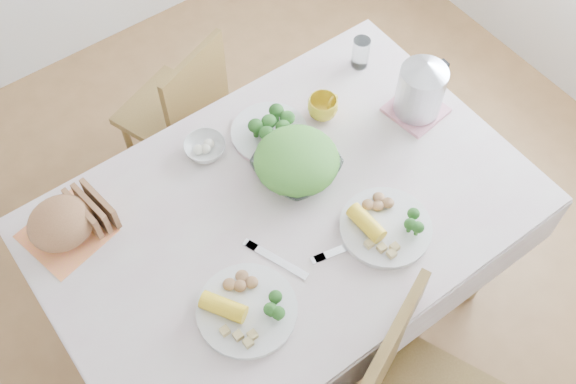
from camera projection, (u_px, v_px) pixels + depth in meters
floor at (287, 307)px, 2.73m from camera, size 3.60×3.60×0.00m
dining_table at (287, 266)px, 2.42m from camera, size 1.40×0.90×0.75m
tablecloth at (287, 211)px, 2.10m from camera, size 1.50×1.00×0.01m
chair_far at (168, 99)px, 2.72m from camera, size 0.46×0.46×0.80m
salad_bowl at (297, 166)px, 2.14m from camera, size 0.29×0.29×0.06m
dinner_plate_left at (247, 311)px, 1.90m from camera, size 0.34×0.34×0.02m
dinner_plate_right at (385, 228)px, 2.04m from camera, size 0.36×0.36×0.02m
broccoli_plate at (270, 133)px, 2.24m from camera, size 0.27×0.27×0.02m
napkin at (67, 233)px, 2.04m from camera, size 0.28×0.28×0.00m
bread_loaf at (61, 224)px, 2.00m from camera, size 0.25×0.25×0.12m
fruit_bowl at (205, 148)px, 2.20m from camera, size 0.15×0.15×0.04m
yellow_mug at (323, 108)px, 2.26m from camera, size 0.13×0.13×0.08m
glass_tumbler at (361, 51)px, 2.37m from camera, size 0.08×0.08×0.12m
pink_tray at (416, 110)px, 2.30m from camera, size 0.19×0.19×0.01m
electric_kettle at (421, 87)px, 2.21m from camera, size 0.21×0.21×0.22m
fork_left at (277, 260)px, 2.00m from camera, size 0.10×0.21×0.00m
knife at (347, 247)px, 2.02m from camera, size 0.21×0.07×0.00m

